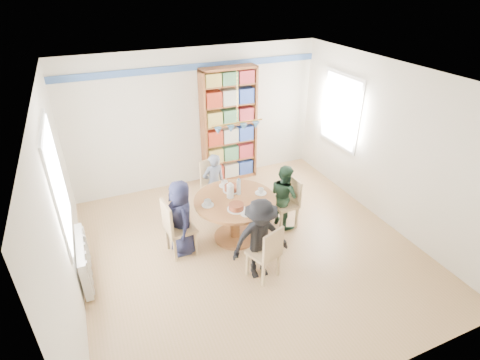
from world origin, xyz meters
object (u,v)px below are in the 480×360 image
person_left (181,218)px  dining_table (235,209)px  chair_near (267,251)px  person_far (214,183)px  bookshelf (229,127)px  chair_right (289,200)px  chair_far (214,183)px  person_near (260,240)px  radiator (84,260)px  person_right (284,196)px  chair_left (175,226)px

person_left → dining_table: bearing=86.6°
chair_near → person_far: bearing=92.3°
dining_table → bookshelf: (0.69, 1.98, 0.59)m
chair_right → chair_far: (-0.99, 0.98, 0.05)m
person_left → person_near: 1.29m
chair_right → bookshelf: bookshelf is taller
person_far → person_near: person_near is taller
person_far → dining_table: bearing=87.6°
chair_far → person_far: size_ratio=0.86×
person_left → person_far: bearing=134.8°
radiator → chair_far: (2.31, 1.04, 0.19)m
person_right → chair_right: bearing=-132.2°
chair_left → person_far: bearing=44.0°
person_right → person_far: 1.28m
radiator → chair_left: bearing=2.2°
chair_left → bookshelf: size_ratio=0.41×
person_left → person_near: bearing=40.1°
chair_left → dining_table: bearing=0.6°
radiator → chair_right: chair_right is taller
person_right → bookshelf: bookshelf is taller
radiator → person_right: size_ratio=0.89×
chair_near → dining_table: bearing=92.8°
person_left → person_right: (1.79, 0.02, -0.05)m
chair_far → person_near: person_near is taller
dining_table → person_far: size_ratio=1.15×
radiator → bookshelf: bearing=34.2°
chair_right → chair_near: 1.40m
chair_left → chair_right: (1.97, 0.01, -0.04)m
dining_table → chair_far: chair_far is taller
chair_left → chair_near: 1.46m
person_right → person_far: person_far is taller
dining_table → chair_right: chair_right is taller
person_right → radiator: bearing=83.4°
dining_table → chair_far: size_ratio=1.34×
dining_table → person_left: size_ratio=1.05×
dining_table → person_right: size_ratio=1.15×
radiator → chair_right: (3.30, 0.06, 0.13)m
chair_left → person_left: bearing=18.7°
dining_table → bookshelf: 2.18m
chair_right → chair_far: chair_far is taller
radiator → chair_right: bearing=1.1°
chair_near → person_far: size_ratio=0.77×
dining_table → person_near: (-0.01, -0.94, 0.07)m
dining_table → person_far: bearing=91.9°
chair_near → person_left: size_ratio=0.71×
radiator → person_right: (3.23, 0.11, 0.21)m
person_near → person_far: bearing=95.5°
chair_left → chair_right: size_ratio=1.08×
chair_right → person_far: 1.37m
person_near → person_right: bearing=51.6°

